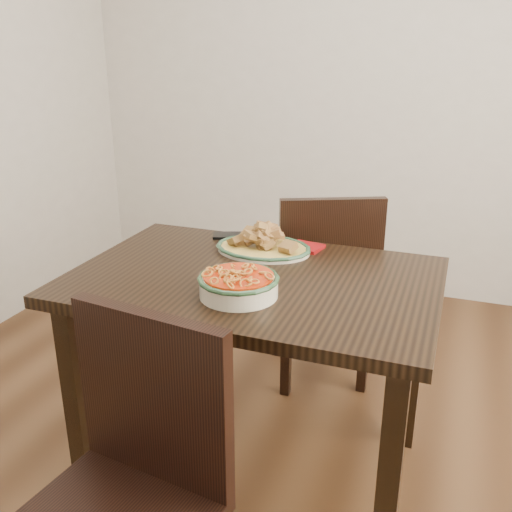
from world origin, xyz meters
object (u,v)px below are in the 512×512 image
(chair_near, at_px, (129,483))
(fish_plate, at_px, (263,240))
(noodle_bowl, at_px, (239,282))
(smartphone, at_px, (231,235))
(dining_table, at_px, (254,304))
(chair_far, at_px, (324,280))

(chair_near, distance_m, fish_plate, 0.98)
(noodle_bowl, distance_m, smartphone, 0.56)
(noodle_bowl, bearing_deg, chair_near, -95.82)
(dining_table, relative_size, chair_near, 1.32)
(dining_table, bearing_deg, noodle_bowl, -85.43)
(chair_near, xyz_separation_m, smartphone, (-0.18, 1.05, 0.26))
(dining_table, height_order, fish_plate, fish_plate)
(fish_plate, bearing_deg, smartphone, 147.09)
(chair_near, relative_size, noodle_bowl, 3.66)
(chair_far, distance_m, noodle_bowl, 0.84)
(dining_table, distance_m, chair_near, 0.73)
(fish_plate, xyz_separation_m, noodle_bowl, (0.06, -0.39, -0.00))
(chair_far, height_order, smartphone, chair_far)
(chair_far, bearing_deg, dining_table, 56.99)
(smartphone, bearing_deg, noodle_bowl, -86.08)
(dining_table, xyz_separation_m, chair_far, (0.09, 0.62, -0.15))
(dining_table, bearing_deg, chair_far, 81.67)
(chair_near, height_order, fish_plate, chair_near)
(chair_far, relative_size, fish_plate, 2.61)
(chair_far, height_order, fish_plate, chair_far)
(chair_far, bearing_deg, fish_plate, 45.88)
(noodle_bowl, bearing_deg, dining_table, 94.57)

